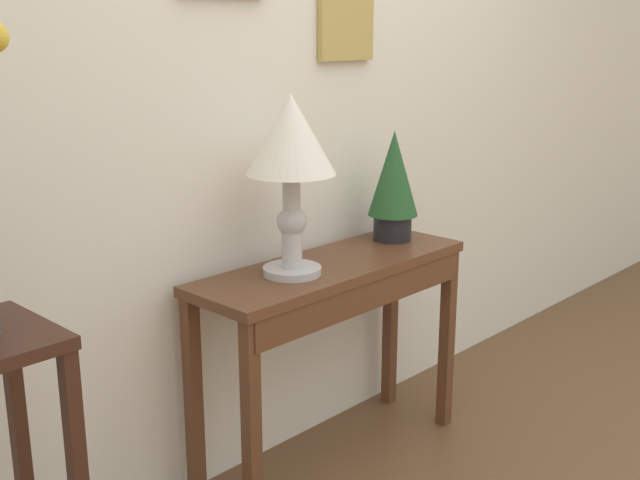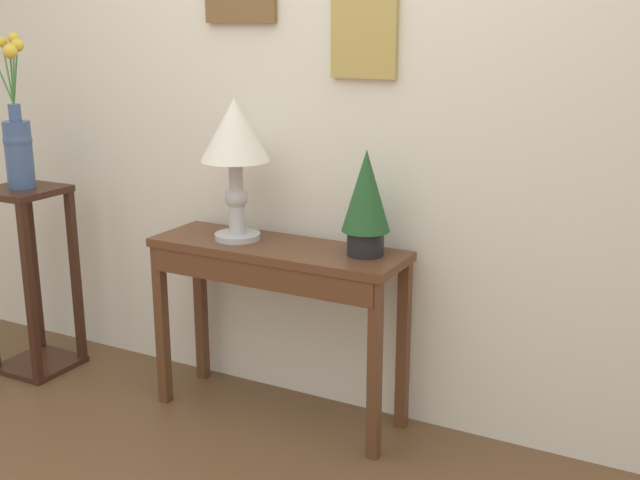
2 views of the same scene
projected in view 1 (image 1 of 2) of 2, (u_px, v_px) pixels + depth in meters
name	position (u px, v px, depth m)	size (l,w,h in m)	color
back_wall_with_art	(300.00, 64.00, 2.74)	(9.00, 0.13, 2.80)	silver
console_table	(337.00, 299.00, 2.67)	(1.07, 0.34, 0.75)	#56331E
table_lamp	(291.00, 148.00, 2.41)	(0.28, 0.28, 0.58)	#B7B7BC
potted_plant_on_console	(393.00, 182.00, 2.88)	(0.19, 0.19, 0.41)	black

